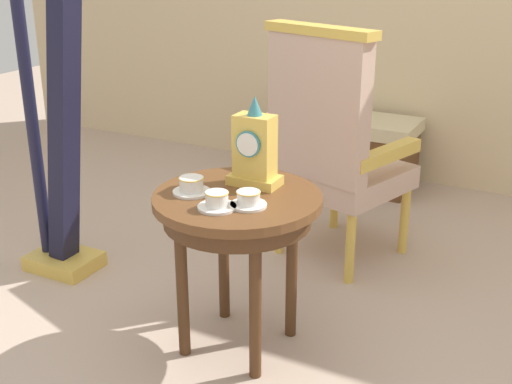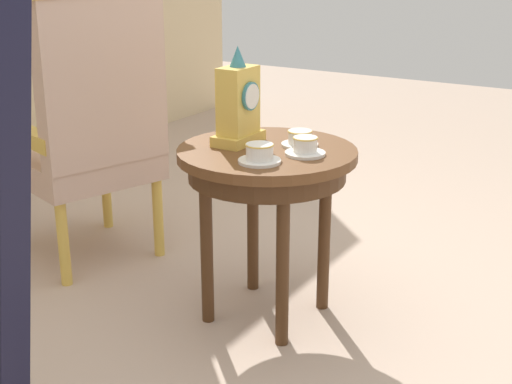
# 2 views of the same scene
# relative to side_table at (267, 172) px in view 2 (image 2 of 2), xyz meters

# --- Properties ---
(ground_plane) EXTENTS (10.00, 10.00, 0.00)m
(ground_plane) POSITION_rel_side_table_xyz_m (-0.10, -0.04, -0.54)
(ground_plane) COLOR #BCA38E
(side_table) EXTENTS (0.61, 0.61, 0.63)m
(side_table) POSITION_rel_side_table_xyz_m (0.00, 0.00, 0.00)
(side_table) COLOR brown
(side_table) RESTS_ON ground
(teacup_left) EXTENTS (0.14, 0.14, 0.06)m
(teacup_left) POSITION_rel_side_table_xyz_m (-0.15, -0.06, 0.11)
(teacup_left) COLOR white
(teacup_left) RESTS_ON side_table
(teacup_right) EXTENTS (0.13, 0.13, 0.06)m
(teacup_right) POSITION_rel_side_table_xyz_m (0.00, -0.14, 0.11)
(teacup_right) COLOR white
(teacup_right) RESTS_ON side_table
(teacup_center) EXTENTS (0.13, 0.13, 0.06)m
(teacup_center) POSITION_rel_side_table_xyz_m (0.09, -0.08, 0.11)
(teacup_center) COLOR white
(teacup_center) RESTS_ON side_table
(mantel_clock) EXTENTS (0.19, 0.11, 0.34)m
(mantel_clock) POSITION_rel_side_table_xyz_m (0.01, 0.12, 0.22)
(mantel_clock) COLOR gold
(mantel_clock) RESTS_ON side_table
(armchair) EXTENTS (0.67, 0.67, 1.14)m
(armchair) POSITION_rel_side_table_xyz_m (0.03, 0.84, 0.05)
(armchair) COLOR #CCA893
(armchair) RESTS_ON ground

